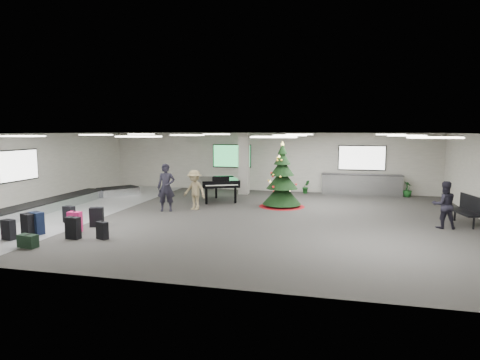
% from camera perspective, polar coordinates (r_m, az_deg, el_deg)
% --- Properties ---
extents(ground, '(18.00, 18.00, 0.00)m').
position_cam_1_polar(ground, '(15.59, -0.39, -5.23)').
color(ground, '#34322F').
rests_on(ground, ground).
extents(room_envelope, '(18.02, 14.02, 3.21)m').
position_cam_1_polar(room_envelope, '(16.01, -1.16, 3.52)').
color(room_envelope, '#AFACA0').
rests_on(room_envelope, ground).
extents(baggage_carousel, '(2.28, 9.71, 0.43)m').
position_cam_1_polar(baggage_carousel, '(18.90, -24.26, -3.03)').
color(baggage_carousel, silver).
rests_on(baggage_carousel, ground).
extents(service_counter, '(4.05, 0.65, 1.08)m').
position_cam_1_polar(service_counter, '(21.68, 16.86, -0.60)').
color(service_counter, silver).
rests_on(service_counter, ground).
extents(suitcase_0, '(0.44, 0.29, 0.64)m').
position_cam_1_polar(suitcase_0, '(14.18, -30.06, -6.14)').
color(suitcase_0, black).
rests_on(suitcase_0, ground).
extents(suitcase_1, '(0.46, 0.27, 0.70)m').
position_cam_1_polar(suitcase_1, '(13.43, -22.65, -6.31)').
color(suitcase_1, black).
rests_on(suitcase_1, ground).
extents(pink_suitcase, '(0.44, 0.26, 0.69)m').
position_cam_1_polar(pink_suitcase, '(14.30, -22.42, -5.52)').
color(pink_suitcase, '#E11D68').
rests_on(pink_suitcase, ground).
extents(suitcase_3, '(0.51, 0.39, 0.70)m').
position_cam_1_polar(suitcase_3, '(14.80, -19.71, -4.98)').
color(suitcase_3, black).
rests_on(suitcase_3, ground).
extents(navy_suitcase, '(0.53, 0.42, 0.74)m').
position_cam_1_polar(navy_suitcase, '(14.49, -26.93, -5.49)').
color(navy_suitcase, black).
rests_on(navy_suitcase, ground).
extents(suitcase_5, '(0.52, 0.40, 0.72)m').
position_cam_1_polar(suitcase_5, '(14.51, -27.91, -5.59)').
color(suitcase_5, black).
rests_on(suitcase_5, ground).
extents(green_duffel, '(0.58, 0.34, 0.39)m').
position_cam_1_polar(green_duffel, '(13.04, -27.93, -7.67)').
color(green_duffel, black).
rests_on(green_duffel, ground).
extents(suitcase_7, '(0.42, 0.32, 0.56)m').
position_cam_1_polar(suitcase_7, '(13.09, -19.00, -6.79)').
color(suitcase_7, black).
rests_on(suitcase_7, ground).
extents(suitcase_8, '(0.45, 0.31, 0.63)m').
position_cam_1_polar(suitcase_8, '(15.79, -23.14, -4.52)').
color(suitcase_8, black).
rests_on(suitcase_8, ground).
extents(christmas_tree, '(2.01, 2.01, 2.87)m').
position_cam_1_polar(christmas_tree, '(17.61, 5.99, -0.61)').
color(christmas_tree, maroon).
rests_on(christmas_tree, ground).
extents(grand_piano, '(2.44, 2.70, 1.26)m').
position_cam_1_polar(grand_piano, '(18.89, -3.06, -0.32)').
color(grand_piano, black).
rests_on(grand_piano, ground).
extents(bench, '(0.85, 1.72, 1.05)m').
position_cam_1_polar(bench, '(16.25, 29.68, -3.54)').
color(bench, black).
rests_on(bench, ground).
extents(traveler_a, '(0.82, 0.64, 1.98)m').
position_cam_1_polar(traveler_a, '(16.75, -10.45, -1.06)').
color(traveler_a, black).
rests_on(traveler_a, ground).
extents(traveler_b, '(1.22, 0.94, 1.67)m').
position_cam_1_polar(traveler_b, '(16.93, -6.48, -1.42)').
color(traveler_b, '#94825B').
rests_on(traveler_b, ground).
extents(traveler_bench, '(0.85, 0.69, 1.62)m').
position_cam_1_polar(traveler_bench, '(15.28, 27.03, -3.16)').
color(traveler_bench, black).
rests_on(traveler_bench, ground).
extents(potted_plant_left, '(0.49, 0.46, 0.71)m').
position_cam_1_polar(potted_plant_left, '(21.56, 9.37, -0.94)').
color(potted_plant_left, '#16451C').
rests_on(potted_plant_left, ground).
extents(potted_plant_right, '(0.59, 0.59, 0.79)m').
position_cam_1_polar(potted_plant_right, '(21.79, 22.71, -1.21)').
color(potted_plant_right, '#16451C').
rests_on(potted_plant_right, ground).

